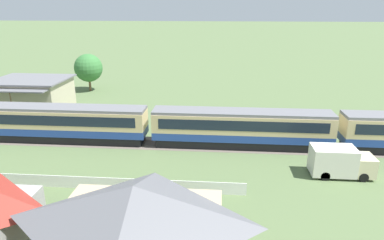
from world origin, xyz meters
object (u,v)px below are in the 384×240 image
(passenger_train, at_px, (152,124))
(yard_tree_0, at_px, (88,68))
(delivery_truck_cream, at_px, (340,162))
(station_building, at_px, (32,94))
(cottage_grey_roof_2, at_px, (135,228))

(passenger_train, height_order, yard_tree_0, yard_tree_0)
(passenger_train, xyz_separation_m, delivery_truck_cream, (17.60, -5.89, -0.86))
(passenger_train, distance_m, station_building, 22.34)
(cottage_grey_roof_2, distance_m, delivery_truck_cream, 19.50)
(cottage_grey_roof_2, relative_size, delivery_truck_cream, 1.90)
(station_building, bearing_deg, passenger_train, -29.91)
(passenger_train, distance_m, cottage_grey_roof_2, 18.66)
(station_building, xyz_separation_m, yard_tree_0, (3.86, 11.73, 1.75))
(passenger_train, xyz_separation_m, station_building, (-19.37, 11.14, 0.07))
(station_building, relative_size, delivery_truck_cream, 1.91)
(passenger_train, bearing_deg, cottage_grey_roof_2, -81.54)
(delivery_truck_cream, bearing_deg, cottage_grey_roof_2, -139.79)
(passenger_train, xyz_separation_m, cottage_grey_roof_2, (2.74, -18.45, 0.58))
(cottage_grey_roof_2, height_order, yard_tree_0, yard_tree_0)
(cottage_grey_roof_2, bearing_deg, yard_tree_0, 113.83)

